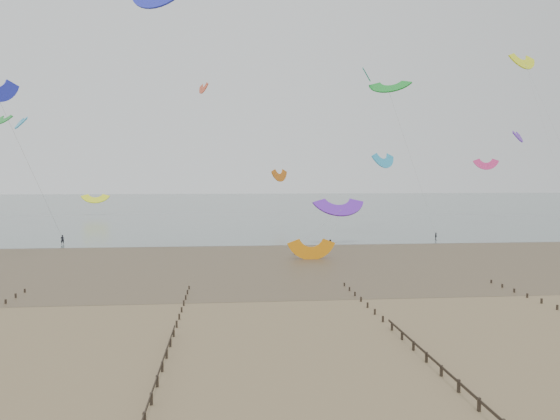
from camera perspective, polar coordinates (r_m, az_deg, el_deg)
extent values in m
plane|color=brown|center=(52.67, 5.26, -10.62)|extent=(500.00, 500.00, 0.00)
plane|color=#475654|center=(250.65, -3.42, 0.61)|extent=(500.00, 500.00, 0.00)
plane|color=#473A28|center=(86.65, 0.87, -4.98)|extent=(500.00, 500.00, 0.00)
ellipsoid|color=slate|center=(73.74, -12.08, -6.58)|extent=(23.60, 14.36, 0.01)
ellipsoid|color=slate|center=(91.68, 8.15, -4.55)|extent=(33.64, 18.32, 0.01)
ellipsoid|color=slate|center=(95.95, -24.06, -4.46)|extent=(26.95, 14.22, 0.01)
cube|color=black|center=(62.38, -26.74, -8.55)|extent=(0.16, 0.16, 0.51)
cube|color=black|center=(64.79, -25.90, -8.10)|extent=(0.16, 0.16, 0.48)
cube|color=black|center=(67.21, -25.12, -7.68)|extent=(0.16, 0.16, 0.45)
cube|color=black|center=(30.90, -13.99, -20.46)|extent=(0.16, 0.16, 0.83)
cube|color=black|center=(33.30, -13.30, -18.65)|extent=(0.16, 0.16, 0.80)
cube|color=black|center=(35.73, -12.71, -17.09)|extent=(0.16, 0.16, 0.77)
cube|color=black|center=(38.20, -12.21, -15.73)|extent=(0.16, 0.16, 0.74)
cube|color=black|center=(40.68, -11.77, -14.53)|extent=(0.16, 0.16, 0.71)
cube|color=black|center=(43.18, -11.39, -13.47)|extent=(0.16, 0.16, 0.68)
cube|color=black|center=(45.69, -11.05, -12.53)|extent=(0.16, 0.16, 0.65)
cube|color=black|center=(48.22, -10.75, -11.68)|extent=(0.16, 0.16, 0.62)
cube|color=black|center=(50.76, -10.48, -10.92)|extent=(0.16, 0.16, 0.59)
cube|color=black|center=(53.30, -10.24, -10.23)|extent=(0.16, 0.16, 0.57)
cube|color=black|center=(55.86, -10.02, -9.60)|extent=(0.16, 0.16, 0.54)
cube|color=black|center=(58.42, -9.82, -9.03)|extent=(0.16, 0.16, 0.51)
cube|color=black|center=(60.99, -9.64, -8.51)|extent=(0.16, 0.16, 0.48)
cube|color=black|center=(63.56, -9.48, -8.02)|extent=(0.16, 0.16, 0.45)
cube|color=black|center=(31.21, -13.86, -19.68)|extent=(0.06, 32.50, 0.18)
cube|color=black|center=(33.54, 20.08, -18.58)|extent=(0.16, 0.16, 0.83)
cube|color=black|center=(35.77, 18.17, -17.14)|extent=(0.16, 0.16, 0.80)
cube|color=black|center=(38.04, 16.51, -15.85)|extent=(0.16, 0.16, 0.77)
cube|color=black|center=(40.36, 15.05, -14.70)|extent=(0.16, 0.16, 0.74)
cube|color=black|center=(42.72, 13.77, -13.67)|extent=(0.16, 0.16, 0.71)
cube|color=black|center=(45.11, 12.63, -12.74)|extent=(0.16, 0.16, 0.68)
cube|color=black|center=(47.52, 11.62, -11.90)|extent=(0.16, 0.16, 0.65)
cube|color=black|center=(49.95, 10.70, -11.14)|extent=(0.16, 0.16, 0.62)
cube|color=black|center=(52.41, 9.88, -10.45)|extent=(0.16, 0.16, 0.59)
cube|color=black|center=(54.88, 9.14, -9.81)|extent=(0.16, 0.16, 0.57)
cube|color=black|center=(57.36, 8.46, -9.24)|extent=(0.16, 0.16, 0.54)
cube|color=black|center=(59.86, 7.84, -8.70)|extent=(0.16, 0.16, 0.51)
cube|color=black|center=(62.37, 7.27, -8.21)|extent=(0.16, 0.16, 0.48)
cube|color=black|center=(64.89, 6.74, -7.76)|extent=(0.16, 0.16, 0.45)
cube|color=black|center=(33.83, 19.74, -17.91)|extent=(0.06, 32.50, 0.18)
cube|color=black|center=(59.71, 26.99, -9.05)|extent=(0.16, 0.16, 0.59)
cube|color=black|center=(61.89, 25.66, -8.59)|extent=(0.16, 0.16, 0.57)
cube|color=black|center=(64.10, 24.43, -8.16)|extent=(0.16, 0.16, 0.54)
cube|color=black|center=(66.34, 23.28, -7.75)|extent=(0.16, 0.16, 0.51)
cube|color=black|center=(68.62, 22.21, -7.37)|extent=(0.16, 0.16, 0.48)
cube|color=black|center=(70.91, 21.21, -7.01)|extent=(0.16, 0.16, 0.45)
imported|color=black|center=(97.95, 5.26, -3.55)|extent=(0.62, 0.84, 1.57)
imported|color=black|center=(114.19, 15.98, -2.66)|extent=(0.57, 0.97, 1.55)
imported|color=black|center=(111.02, -21.79, -2.89)|extent=(0.78, 0.66, 1.80)
imported|color=black|center=(89.35, 1.68, -4.20)|extent=(0.90, 0.77, 1.64)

